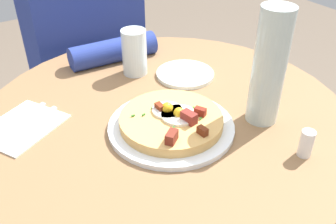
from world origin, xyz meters
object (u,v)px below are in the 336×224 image
Objects in this scene: dining_table at (165,166)px; bread_plate at (185,74)px; breakfast_pizza at (172,120)px; fork at (16,123)px; water_bottle at (269,67)px; salt_shaker at (306,143)px; person_seated at (92,91)px; water_glass at (134,52)px; pizza_plate at (171,127)px; knife at (28,127)px.

bread_plate is at bearing -140.46° from dining_table.
fork is at bearing -35.34° from breakfast_pizza.
water_bottle is 4.50× the size of salt_shaker.
person_seated is 4.96× the size of breakfast_pizza.
water_glass is 0.48× the size of water_bottle.
water_bottle is at bearing 100.51° from person_seated.
person_seated reaches higher than salt_shaker.
pizza_plate is 4.77× the size of salt_shaker.
water_glass is 0.51m from salt_shaker.
breakfast_pizza is 0.28m from salt_shaker.
fork is at bearing 11.76° from water_glass.
dining_table is at bearing 86.83° from person_seated.
bread_plate is at bearing -83.70° from water_bottle.
dining_table is 4.92× the size of knife.
water_bottle is (-0.20, 0.08, 0.11)m from breakfast_pizza.
pizza_plate reaches higher than fork.
knife is at bearing -28.22° from water_bottle.
water_glass reaches higher than fork.
breakfast_pizza is 3.88× the size of salt_shaker.
person_seated is 7.12× the size of bread_plate.
fork is at bearing -2.25° from bread_plate.
breakfast_pizza reaches higher than pizza_plate.
knife is at bearing 90.00° from fork.
bread_plate is at bearing -132.18° from pizza_plate.
person_seated is at bearing -153.26° from knife.
breakfast_pizza reaches higher than bread_plate.
salt_shaker reaches higher than dining_table.
bread_plate is 0.29m from water_bottle.
water_glass is (0.11, -0.09, 0.06)m from bread_plate.
salt_shaker is at bearing 103.40° from water_glass.
water_bottle is at bearing 122.88° from knife.
knife is (0.30, -0.10, 0.19)m from dining_table.
water_bottle reaches higher than dining_table.
person_seated is at bearing -82.36° from salt_shaker.
salt_shaker is (-0.18, 0.22, 0.00)m from breakfast_pizza.
dining_table is 0.26m from bread_plate.
salt_shaker is at bearing 82.48° from water_bottle.
pizza_plate is 1.76× the size of bread_plate.
pizza_plate is at bearing -51.06° from salt_shaker.
dining_table is 3.87× the size of breakfast_pizza.
water_bottle reaches higher than pizza_plate.
dining_table is at bearing -41.49° from water_bottle.
water_glass is 2.14× the size of salt_shaker.
water_glass is at bearing 162.86° from fork.
water_bottle reaches higher than fork.
water_bottle is at bearing 138.51° from dining_table.
water_glass is 0.39m from water_bottle.
salt_shaker is at bearing 97.64° from person_seated.
fork is at bearing -30.22° from water_bottle.
pizza_plate is at bearing 67.93° from dining_table.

